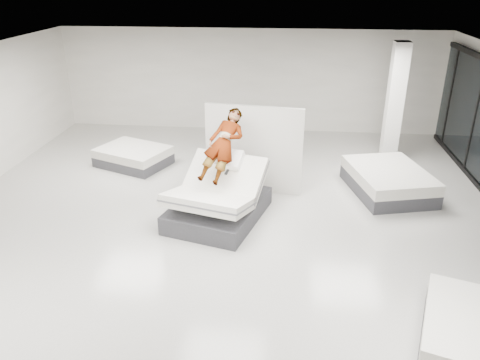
# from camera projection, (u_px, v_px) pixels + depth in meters

# --- Properties ---
(room) EXTENTS (14.00, 14.04, 3.20)m
(room) POSITION_uv_depth(u_px,v_px,m) (218.00, 163.00, 8.48)
(room) COLOR beige
(room) RESTS_ON ground
(hero_bed) EXTENTS (2.17, 2.55, 1.33)m
(hero_bed) POSITION_uv_depth(u_px,v_px,m) (218.00, 200.00, 9.74)
(hero_bed) COLOR #3C3C41
(hero_bed) RESTS_ON floor
(person) EXTENTS (1.02, 1.63, 1.53)m
(person) POSITION_uv_depth(u_px,v_px,m) (223.00, 155.00, 9.63)
(person) COLOR slate
(person) RESTS_ON hero_bed
(remote) EXTENTS (0.09, 0.15, 0.08)m
(remote) POSITION_uv_depth(u_px,v_px,m) (227.00, 172.00, 9.35)
(remote) COLOR black
(remote) RESTS_ON person
(divider_panel) EXTENTS (2.26, 0.42, 2.06)m
(divider_panel) POSITION_uv_depth(u_px,v_px,m) (253.00, 149.00, 10.77)
(divider_panel) COLOR silver
(divider_panel) RESTS_ON floor
(flat_bed_right_far) EXTENTS (2.05, 2.43, 0.58)m
(flat_bed_right_far) POSITION_uv_depth(u_px,v_px,m) (388.00, 181.00, 10.96)
(flat_bed_right_far) COLOR #3C3C41
(flat_bed_right_far) RESTS_ON floor
(flat_bed_right_near) EXTENTS (1.83, 2.11, 0.49)m
(flat_bed_right_near) POSITION_uv_depth(u_px,v_px,m) (475.00, 335.00, 6.39)
(flat_bed_right_near) COLOR #3C3C41
(flat_bed_right_near) RESTS_ON floor
(flat_bed_left_far) EXTENTS (2.12, 1.89, 0.48)m
(flat_bed_left_far) POSITION_uv_depth(u_px,v_px,m) (133.00, 156.00, 12.53)
(flat_bed_left_far) COLOR #3C3C41
(flat_bed_left_far) RESTS_ON floor
(column) EXTENTS (0.40, 0.40, 3.20)m
(column) POSITION_uv_depth(u_px,v_px,m) (394.00, 105.00, 12.19)
(column) COLOR white
(column) RESTS_ON floor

